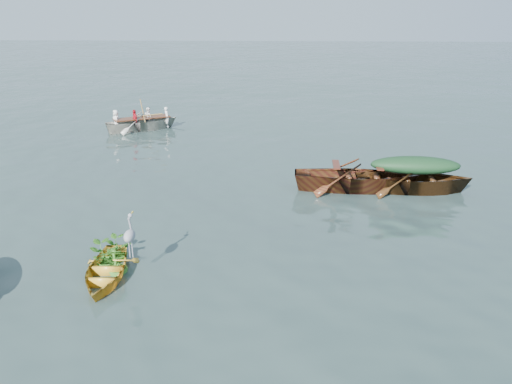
{
  "coord_description": "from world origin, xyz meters",
  "views": [
    {
      "loc": [
        0.41,
        -11.44,
        5.27
      ],
      "look_at": [
        -0.22,
        1.24,
        0.5
      ],
      "focal_mm": 35.0,
      "sensor_mm": 36.0,
      "label": 1
    }
  ],
  "objects_px": {
    "yellow_dinghy": "(106,278)",
    "green_tarp_boat": "(412,191)",
    "open_wooden_boat": "(355,190)",
    "rowed_boat": "(143,130)",
    "heron": "(130,242)"
  },
  "relations": [
    {
      "from": "green_tarp_boat",
      "to": "rowed_boat",
      "type": "distance_m",
      "value": 12.58
    },
    {
      "from": "green_tarp_boat",
      "to": "open_wooden_boat",
      "type": "height_order",
      "value": "open_wooden_boat"
    },
    {
      "from": "heron",
      "to": "open_wooden_boat",
      "type": "bearing_deg",
      "value": 40.46
    },
    {
      "from": "green_tarp_boat",
      "to": "rowed_boat",
      "type": "height_order",
      "value": "green_tarp_boat"
    },
    {
      "from": "yellow_dinghy",
      "to": "open_wooden_boat",
      "type": "bearing_deg",
      "value": 38.19
    },
    {
      "from": "rowed_boat",
      "to": "heron",
      "type": "relative_size",
      "value": 4.84
    },
    {
      "from": "yellow_dinghy",
      "to": "open_wooden_boat",
      "type": "xyz_separation_m",
      "value": [
        5.85,
        5.53,
        0.0
      ]
    },
    {
      "from": "open_wooden_boat",
      "to": "green_tarp_boat",
      "type": "bearing_deg",
      "value": -89.63
    },
    {
      "from": "yellow_dinghy",
      "to": "green_tarp_boat",
      "type": "relative_size",
      "value": 0.55
    },
    {
      "from": "yellow_dinghy",
      "to": "rowed_boat",
      "type": "height_order",
      "value": "rowed_boat"
    },
    {
      "from": "yellow_dinghy",
      "to": "green_tarp_boat",
      "type": "bearing_deg",
      "value": 30.79
    },
    {
      "from": "yellow_dinghy",
      "to": "rowed_boat",
      "type": "bearing_deg",
      "value": 96.38
    },
    {
      "from": "rowed_boat",
      "to": "yellow_dinghy",
      "type": "bearing_deg",
      "value": 162.72
    },
    {
      "from": "green_tarp_boat",
      "to": "heron",
      "type": "distance_m",
      "value": 8.87
    },
    {
      "from": "rowed_boat",
      "to": "heron",
      "type": "xyz_separation_m",
      "value": [
        3.18,
        -12.76,
        0.8
      ]
    }
  ]
}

